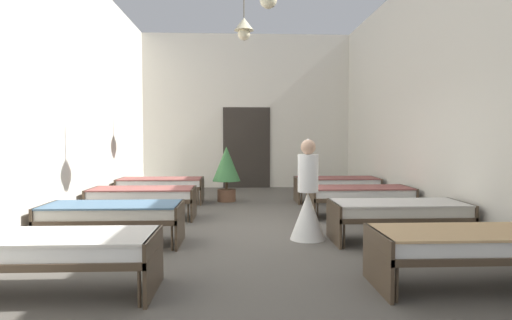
# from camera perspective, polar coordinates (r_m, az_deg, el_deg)

# --- Properties ---
(ground_plane) EXTENTS (6.74, 12.32, 0.10)m
(ground_plane) POSITION_cam_1_polar(r_m,az_deg,el_deg) (7.12, -0.17, -9.54)
(ground_plane) COLOR #59544C
(room_shell) EXTENTS (6.54, 11.92, 4.57)m
(room_shell) POSITION_cam_1_polar(r_m,az_deg,el_deg) (8.31, -0.56, 8.49)
(room_shell) COLOR silver
(room_shell) RESTS_ON ground
(bed_left_row_0) EXTENTS (1.90, 0.84, 0.57)m
(bed_left_row_0) POSITION_cam_1_polar(r_m,az_deg,el_deg) (4.57, -25.20, -10.65)
(bed_left_row_0) COLOR #473828
(bed_left_row_0) RESTS_ON ground
(bed_right_row_0) EXTENTS (1.90, 0.84, 0.57)m
(bed_right_row_0) POSITION_cam_1_polar(r_m,az_deg,el_deg) (4.82, 26.60, -9.98)
(bed_right_row_0) COLOR #473828
(bed_right_row_0) RESTS_ON ground
(bed_left_row_1) EXTENTS (1.90, 0.84, 0.57)m
(bed_left_row_1) POSITION_cam_1_polar(r_m,az_deg,el_deg) (6.33, -18.53, -6.77)
(bed_left_row_1) COLOR #473828
(bed_left_row_1) RESTS_ON ground
(bed_right_row_1) EXTENTS (1.90, 0.84, 0.57)m
(bed_right_row_1) POSITION_cam_1_polar(r_m,az_deg,el_deg) (6.51, 18.39, -6.49)
(bed_right_row_1) COLOR #473828
(bed_right_row_1) RESTS_ON ground
(bed_left_row_2) EXTENTS (1.90, 0.84, 0.57)m
(bed_left_row_2) POSITION_cam_1_polar(r_m,az_deg,el_deg) (8.15, -14.85, -4.56)
(bed_left_row_2) COLOR #473828
(bed_left_row_2) RESTS_ON ground
(bed_right_row_2) EXTENTS (1.90, 0.84, 0.57)m
(bed_right_row_2) POSITION_cam_1_polar(r_m,az_deg,el_deg) (8.30, 13.68, -4.41)
(bed_right_row_2) COLOR #473828
(bed_right_row_2) RESTS_ON ground
(bed_left_row_3) EXTENTS (1.90, 0.84, 0.57)m
(bed_left_row_3) POSITION_cam_1_polar(r_m,az_deg,el_deg) (10.01, -12.54, -3.15)
(bed_left_row_3) COLOR #473828
(bed_left_row_3) RESTS_ON ground
(bed_right_row_3) EXTENTS (1.90, 0.84, 0.57)m
(bed_right_row_3) POSITION_cam_1_polar(r_m,az_deg,el_deg) (10.12, 10.67, -3.06)
(bed_right_row_3) COLOR #473828
(bed_right_row_3) RESTS_ON ground
(nurse_near_aisle) EXTENTS (0.52, 0.52, 1.49)m
(nurse_near_aisle) POSITION_cam_1_polar(r_m,az_deg,el_deg) (6.35, 6.92, -5.78)
(nurse_near_aisle) COLOR white
(nurse_near_aisle) RESTS_ON ground
(potted_plant) EXTENTS (0.65, 0.65, 1.29)m
(potted_plant) POSITION_cam_1_polar(r_m,az_deg,el_deg) (10.04, -3.96, -1.06)
(potted_plant) COLOR brown
(potted_plant) RESTS_ON ground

